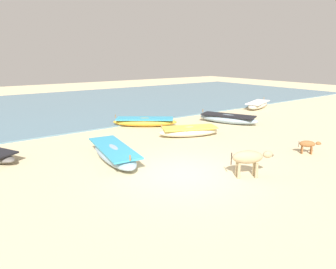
% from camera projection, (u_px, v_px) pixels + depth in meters
% --- Properties ---
extents(ground, '(80.00, 80.00, 0.00)m').
position_uv_depth(ground, '(183.00, 174.00, 10.54)').
color(ground, beige).
extents(sea_water, '(60.00, 20.00, 0.08)m').
position_uv_depth(sea_water, '(49.00, 106.00, 24.65)').
color(sea_water, slate).
rests_on(sea_water, ground).
extents(fishing_boat_0, '(1.69, 4.18, 0.76)m').
position_uv_depth(fishing_boat_0, '(114.00, 153.00, 11.90)').
color(fishing_boat_0, '#8CA5B7').
rests_on(fishing_boat_0, ground).
extents(fishing_boat_1, '(3.41, 2.22, 0.71)m').
position_uv_depth(fishing_boat_1, '(189.00, 131.00, 15.48)').
color(fishing_boat_1, beige).
rests_on(fishing_boat_1, ground).
extents(fishing_boat_2, '(2.59, 3.89, 0.75)m').
position_uv_depth(fishing_boat_2, '(228.00, 119.00, 18.56)').
color(fishing_boat_2, '#8CA5B7').
rests_on(fishing_boat_2, ground).
extents(fishing_boat_4, '(3.71, 3.14, 0.71)m').
position_uv_depth(fishing_boat_4, '(145.00, 122.00, 17.74)').
color(fishing_boat_4, gold).
rests_on(fishing_boat_4, ground).
extents(fishing_boat_5, '(3.72, 2.28, 0.74)m').
position_uv_depth(fishing_boat_5, '(258.00, 105.00, 23.94)').
color(fishing_boat_5, beige).
rests_on(fishing_boat_5, ground).
extents(cow_adult_dun, '(1.38, 1.02, 0.97)m').
position_uv_depth(cow_adult_dun, '(249.00, 158.00, 10.10)').
color(cow_adult_dun, tan).
rests_on(cow_adult_dun, ground).
extents(calf_near_brown, '(0.74, 0.76, 0.59)m').
position_uv_depth(calf_near_brown, '(308.00, 144.00, 12.62)').
color(calf_near_brown, brown).
rests_on(calf_near_brown, ground).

